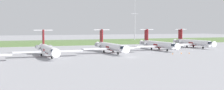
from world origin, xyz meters
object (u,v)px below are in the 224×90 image
regional_jet_second (48,49)px  safety_cone_front_marker (173,53)px  regional_jet_third (110,46)px  safety_cone_rear_marker (189,53)px  safety_cone_mid_marker (181,53)px  regional_jet_fourth (157,44)px  antenna_mast (135,25)px  regional_jet_fifth (192,42)px

regional_jet_second → safety_cone_front_marker: size_ratio=56.36×
regional_jet_second → safety_cone_front_marker: (44.14, -7.49, -2.26)m
regional_jet_third → safety_cone_rear_marker: regional_jet_third is taller
safety_cone_mid_marker → regional_jet_second: bearing=171.6°
regional_jet_third → safety_cone_mid_marker: size_ratio=56.36×
regional_jet_fourth → safety_cone_rear_marker: (2.14, -19.99, -2.26)m
regional_jet_second → regional_jet_third: (24.71, 6.01, 0.00)m
safety_cone_front_marker → safety_cone_rear_marker: 7.11m
safety_cone_rear_marker → regional_jet_second: bearing=171.5°
regional_jet_third → antenna_mast: size_ratio=1.15×
regional_jet_fourth → safety_cone_front_marker: 20.57m
antenna_mast → safety_cone_mid_marker: bearing=-99.3°
regional_jet_second → regional_jet_third: 25.43m
safety_cone_mid_marker → regional_jet_fifth: bearing=47.4°
regional_jet_second → safety_cone_rear_marker: (51.25, -7.65, -2.26)m
regional_jet_fourth → regional_jet_third: bearing=-165.5°
regional_jet_fifth → antenna_mast: (-14.37, 35.13, 8.62)m
regional_jet_second → antenna_mast: antenna_mast is taller
antenna_mast → regional_jet_third: bearing=-124.6°
regional_jet_fifth → safety_cone_rear_marker: 34.62m
regional_jet_third → regional_jet_fourth: size_ratio=1.00×
antenna_mast → regional_jet_fifth: bearing=-67.7°
safety_cone_rear_marker → safety_cone_mid_marker: bearing=169.9°
regional_jet_fifth → antenna_mast: 38.92m
regional_jet_second → regional_jet_third: same height
regional_jet_fourth → regional_jet_second: bearing=-165.9°
regional_jet_second → safety_cone_rear_marker: size_ratio=56.36×
regional_jet_fifth → safety_cone_front_marker: 39.29m
regional_jet_second → safety_cone_front_marker: bearing=-9.6°
regional_jet_second → regional_jet_fifth: 75.18m
safety_cone_front_marker → safety_cone_rear_marker: (7.11, -0.16, 0.00)m
regional_jet_third → antenna_mast: (33.52, 48.62, 8.62)m
regional_jet_fourth → safety_cone_mid_marker: regional_jet_fourth is taller
regional_jet_second → regional_jet_fourth: bearing=14.1°
regional_jet_second → antenna_mast: size_ratio=1.15×
regional_jet_fourth → safety_cone_front_marker: bearing=-104.1°
antenna_mast → regional_jet_second: bearing=-136.8°
regional_jet_second → safety_cone_mid_marker: bearing=-8.4°
antenna_mast → safety_cone_mid_marker: antenna_mast is taller
antenna_mast → safety_cone_rear_marker: (-6.98, -62.28, -10.88)m
regional_jet_second → antenna_mast: bearing=43.2°
regional_jet_fifth → safety_cone_mid_marker: size_ratio=56.36×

